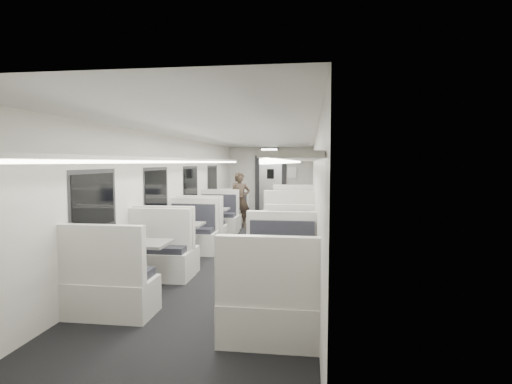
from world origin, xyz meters
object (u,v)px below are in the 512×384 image
(booth_left_a, at_px, (228,214))
(vestibule_door, at_px, (271,185))
(booth_right_c, at_px, (287,249))
(booth_right_a, at_px, (296,213))
(booth_right_b, at_px, (293,222))
(booth_right_d, at_px, (277,283))
(exit_sign, at_px, (269,150))
(booth_left_c, at_px, (180,242))
(booth_left_d, at_px, (138,267))
(passenger, at_px, (240,200))
(booth_left_b, at_px, (211,223))

(booth_left_a, height_order, vestibule_door, vestibule_door)
(booth_left_a, bearing_deg, booth_right_c, -66.41)
(booth_right_a, bearing_deg, vestibule_door, 112.46)
(booth_right_b, xyz_separation_m, booth_right_d, (0.00, -4.77, -0.04))
(booth_left_a, distance_m, booth_right_c, 5.00)
(booth_right_a, bearing_deg, exit_sign, 117.38)
(booth_left_c, distance_m, exit_sign, 6.93)
(booth_right_a, relative_size, vestibule_door, 0.99)
(booth_right_d, distance_m, exit_sign, 9.11)
(vestibule_door, bearing_deg, booth_right_c, -82.12)
(booth_right_c, bearing_deg, booth_left_a, 113.59)
(booth_right_d, relative_size, vestibule_door, 1.02)
(booth_left_c, xyz_separation_m, booth_right_a, (2.00, 4.66, -0.00))
(booth_right_d, distance_m, vestibule_door, 9.41)
(booth_left_a, distance_m, booth_right_b, 2.78)
(booth_left_c, height_order, exit_sign, exit_sign)
(booth_left_c, bearing_deg, booth_right_a, 66.76)
(booth_left_d, height_order, booth_right_d, same)
(passenger, bearing_deg, exit_sign, 65.93)
(vestibule_door, bearing_deg, exit_sign, -90.00)
(exit_sign, bearing_deg, booth_right_d, -83.55)
(booth_right_d, bearing_deg, booth_left_a, 106.63)
(booth_left_d, bearing_deg, vestibule_door, 83.58)
(booth_left_b, height_order, passenger, passenger)
(booth_left_a, xyz_separation_m, passenger, (0.41, -0.30, 0.44))
(booth_left_a, xyz_separation_m, booth_left_c, (0.00, -4.43, 0.03))
(booth_left_d, height_order, exit_sign, exit_sign)
(exit_sign, bearing_deg, booth_right_c, -81.55)
(booth_left_d, height_order, booth_right_c, booth_left_d)
(booth_left_a, xyz_separation_m, booth_right_b, (2.00, -1.92, 0.07))
(booth_left_a, relative_size, booth_right_a, 0.93)
(booth_right_a, bearing_deg, booth_left_b, -130.56)
(booth_right_c, bearing_deg, vestibule_door, 97.88)
(booth_right_b, bearing_deg, booth_left_d, -114.81)
(booth_left_a, bearing_deg, booth_left_c, -90.00)
(exit_sign, bearing_deg, booth_right_a, -62.62)
(booth_left_a, distance_m, booth_left_d, 6.25)
(booth_left_b, height_order, vestibule_door, vestibule_door)
(passenger, relative_size, vestibule_door, 0.75)
(booth_right_b, bearing_deg, booth_left_a, 136.12)
(booth_right_c, relative_size, booth_right_d, 0.90)
(booth_left_c, height_order, passenger, passenger)
(booth_left_b, height_order, exit_sign, exit_sign)
(passenger, bearing_deg, booth_left_c, -106.24)
(booth_right_a, distance_m, booth_right_c, 4.80)
(booth_right_c, height_order, vestibule_door, vestibule_door)
(booth_right_c, bearing_deg, booth_right_b, 90.00)
(booth_left_a, distance_m, passenger, 0.68)
(booth_right_a, distance_m, vestibule_door, 2.70)
(booth_right_b, distance_m, booth_right_c, 2.66)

